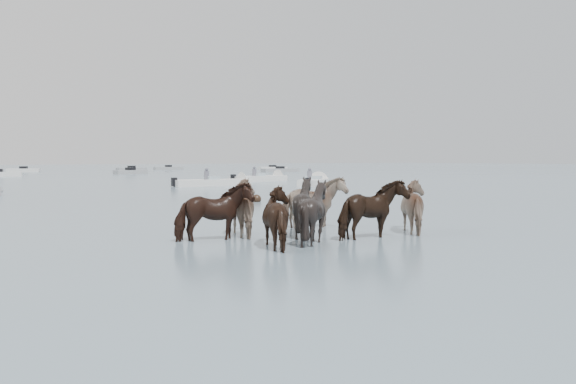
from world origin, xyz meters
TOP-DOWN VIEW (x-y plane):
  - ground at (0.00, 0.00)m, footprint 400.00×400.00m
  - pony_herd at (-0.26, 1.27)m, footprint 7.15×4.10m
  - swimming_pony at (5.16, 12.87)m, footprint 0.72×0.44m
  - motorboat_c at (11.89, 28.70)m, footprint 6.40×1.95m
  - motorboat_d at (18.07, 25.44)m, footprint 4.98×4.84m
  - motorboat_e at (19.48, 34.73)m, footprint 6.08×2.26m

SIDE VIEW (x-z plane):
  - ground at x=0.00m, z-range 0.00..0.00m
  - swimming_pony at x=5.16m, z-range -0.12..0.32m
  - motorboat_c at x=11.89m, z-range -0.74..1.18m
  - motorboat_e at x=19.48m, z-range -0.74..1.18m
  - motorboat_d at x=18.07m, z-range -0.73..1.19m
  - pony_herd at x=-0.26m, z-range -0.17..1.49m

